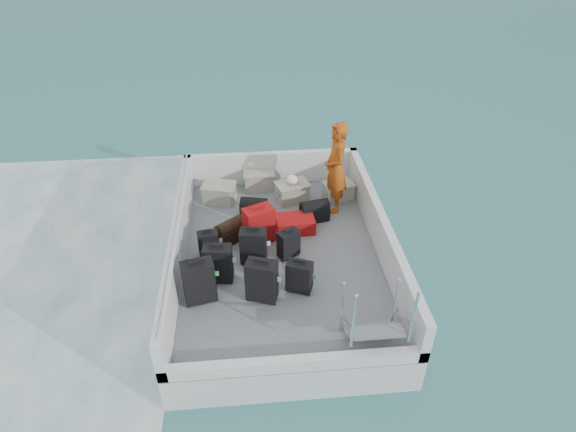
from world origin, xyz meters
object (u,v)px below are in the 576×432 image
object	(u,v)px
suitcase_8	(295,224)
crate_1	(259,180)
suitcase_6	(299,277)
passenger	(336,168)
suitcase_2	(209,245)
suitcase_7	(289,244)
suitcase_0	(199,282)
suitcase_3	(262,281)
crate_3	(338,192)
suitcase_1	(218,264)
suitcase_4	(253,247)
crate_2	(292,192)
suitcase_5	(259,226)
crate_0	(219,194)

from	to	relation	value
suitcase_8	crate_1	size ratio (longest dim) A/B	1.17
suitcase_6	passenger	bearing A→B (deg)	90.21
suitcase_6	passenger	distance (m)	2.51
suitcase_2	suitcase_6	distance (m)	1.74
suitcase_7	suitcase_8	world-z (taller)	suitcase_7
suitcase_6	crate_1	world-z (taller)	suitcase_6
suitcase_0	suitcase_8	distance (m)	2.35
suitcase_3	suitcase_8	distance (m)	1.86
crate_3	suitcase_7	bearing A→B (deg)	-124.13
suitcase_1	suitcase_3	size ratio (longest dim) A/B	0.94
suitcase_1	suitcase_7	xyz separation A→B (m)	(1.17, 0.50, -0.08)
suitcase_6	crate_3	distance (m)	2.80
suitcase_4	crate_2	world-z (taller)	suitcase_4
suitcase_7	crate_3	distance (m)	2.09
crate_2	crate_3	world-z (taller)	crate_2
suitcase_0	crate_2	distance (m)	3.18
suitcase_5	suitcase_7	xyz separation A→B (m)	(0.48, -0.44, -0.10)
suitcase_1	crate_3	bearing A→B (deg)	49.42
passenger	crate_0	bearing A→B (deg)	-105.00
suitcase_5	crate_2	bearing A→B (deg)	37.87
suitcase_6	suitcase_7	size ratio (longest dim) A/B	1.06
suitcase_6	suitcase_8	bearing A→B (deg)	109.04
suitcase_4	crate_1	size ratio (longest dim) A/B	1.08
crate_0	crate_1	distance (m)	0.93
crate_0	crate_2	bearing A→B (deg)	-3.56
crate_1	crate_3	world-z (taller)	crate_1
suitcase_2	crate_1	xyz separation A→B (m)	(0.95, 2.18, -0.07)
passenger	crate_1	bearing A→B (deg)	-125.71
suitcase_7	crate_2	world-z (taller)	suitcase_7
suitcase_8	crate_0	xyz separation A→B (m)	(-1.42, 1.11, 0.04)
suitcase_1	passenger	xyz separation A→B (m)	(2.19, 1.90, 0.57)
suitcase_4	suitcase_8	size ratio (longest dim) A/B	0.92
suitcase_1	suitcase_5	world-z (taller)	suitcase_5
suitcase_3	suitcase_4	xyz separation A→B (m)	(-0.10, 0.89, -0.03)
suitcase_0	passenger	size ratio (longest dim) A/B	0.41
crate_0	suitcase_1	bearing A→B (deg)	-88.61
suitcase_1	suitcase_2	xyz separation A→B (m)	(-0.19, 0.61, -0.08)
suitcase_4	crate_1	distance (m)	2.40
suitcase_4	crate_3	distance (m)	2.55
suitcase_4	suitcase_8	world-z (taller)	suitcase_4
suitcase_4	crate_2	xyz separation A→B (m)	(0.84, 1.85, -0.14)
suitcase_1	suitcase_2	size ratio (longest dim) A/B	1.32
suitcase_3	passenger	world-z (taller)	passenger
suitcase_4	suitcase_8	bearing A→B (deg)	54.07
suitcase_4	crate_3	size ratio (longest dim) A/B	1.19
suitcase_6	crate_1	distance (m)	3.18
suitcase_2	suitcase_7	distance (m)	1.36
suitcase_2	suitcase_8	world-z (taller)	suitcase_2
crate_1	crate_3	size ratio (longest dim) A/B	1.10
crate_0	crate_3	size ratio (longest dim) A/B	1.09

